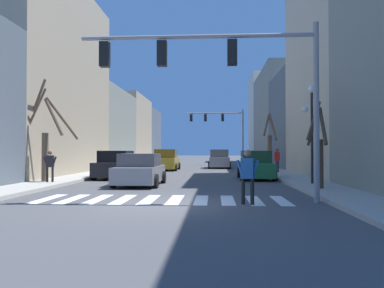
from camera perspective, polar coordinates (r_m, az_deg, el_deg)
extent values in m
plane|color=#4C4C4F|center=(11.85, -5.42, -9.22)|extent=(240.00, 240.00, 0.00)
cube|color=#ADA89E|center=(12.58, 25.27, -8.30)|extent=(2.12, 90.00, 0.15)
cube|color=tan|center=(28.48, -22.52, 9.15)|extent=(6.00, 14.50, 13.37)
cube|color=gray|center=(40.21, -14.40, 2.25)|extent=(6.00, 11.54, 7.93)
cube|color=tan|center=(51.08, -10.52, 2.08)|extent=(6.00, 11.04, 8.89)
cube|color=#515B66|center=(61.23, -8.17, 1.28)|extent=(6.00, 9.82, 8.28)
cube|color=#BCB299|center=(26.54, 22.85, 10.20)|extent=(6.00, 11.32, 13.64)
cube|color=#515B66|center=(36.04, 17.40, 3.24)|extent=(6.00, 9.34, 8.68)
cube|color=gray|center=(47.99, 13.88, 3.83)|extent=(6.00, 14.95, 11.47)
cube|color=beige|center=(59.60, 11.82, 3.81)|extent=(6.00, 8.51, 13.38)
cube|color=white|center=(14.19, -21.15, -7.78)|extent=(0.45, 2.60, 0.01)
cube|color=white|center=(13.84, -17.73, -7.97)|extent=(0.45, 2.60, 0.01)
cube|color=white|center=(13.55, -14.14, -8.14)|extent=(0.45, 2.60, 0.01)
cube|color=white|center=(13.31, -10.40, -8.29)|extent=(0.45, 2.60, 0.01)
cube|color=white|center=(13.12, -6.54, -8.40)|extent=(0.45, 2.60, 0.01)
cube|color=white|center=(13.00, -2.59, -8.48)|extent=(0.45, 2.60, 0.01)
cube|color=white|center=(12.94, 1.42, -8.51)|extent=(0.45, 2.60, 0.01)
cube|color=white|center=(12.94, 5.45, -8.51)|extent=(0.45, 2.60, 0.01)
cube|color=white|center=(13.00, 9.46, -8.46)|extent=(0.45, 2.60, 0.01)
cube|color=white|center=(13.12, 13.42, -8.38)|extent=(0.45, 2.60, 0.01)
cylinder|color=gray|center=(12.85, 18.43, 4.63)|extent=(0.18, 0.18, 5.89)
cylinder|color=gray|center=(12.94, 0.75, 16.04)|extent=(7.79, 0.14, 0.14)
cube|color=black|center=(12.79, 6.14, 13.69)|extent=(0.32, 0.28, 0.84)
cube|color=black|center=(12.89, -4.59, 13.57)|extent=(0.32, 0.28, 0.84)
cube|color=black|center=(13.30, -13.16, 13.14)|extent=(0.32, 0.28, 0.84)
cylinder|color=gray|center=(43.87, 7.76, 1.02)|extent=(0.18, 0.18, 6.50)
cylinder|color=gray|center=(43.94, 3.37, 4.73)|extent=(6.70, 0.14, 0.14)
cube|color=black|center=(43.90, 4.69, 4.02)|extent=(0.32, 0.28, 0.84)
cube|color=black|center=(43.90, 2.06, 4.02)|extent=(0.32, 0.28, 0.84)
cube|color=black|center=(43.97, -0.13, 4.01)|extent=(0.32, 0.28, 0.84)
cylinder|color=black|center=(18.51, 17.82, 0.87)|extent=(0.12, 0.12, 4.27)
sphere|color=white|center=(18.73, 17.78, 7.97)|extent=(0.36, 0.36, 0.36)
sphere|color=white|center=(18.52, 16.83, 5.10)|extent=(0.31, 0.31, 0.31)
sphere|color=white|center=(18.68, 18.75, 5.06)|extent=(0.31, 0.31, 0.31)
cube|color=gray|center=(36.58, 4.17, -2.70)|extent=(1.87, 4.59, 0.89)
cube|color=#464648|center=(36.56, 4.16, -1.42)|extent=(1.72, 2.39, 0.73)
cylinder|color=black|center=(38.01, 2.70, -3.09)|extent=(0.22, 0.64, 0.64)
cylinder|color=black|center=(38.04, 5.58, -3.09)|extent=(0.22, 0.64, 0.64)
cylinder|color=black|center=(35.17, 2.64, -3.26)|extent=(0.22, 0.64, 0.64)
cylinder|color=black|center=(35.19, 5.75, -3.25)|extent=(0.22, 0.64, 0.64)
cube|color=black|center=(23.29, -11.50, -3.71)|extent=(1.86, 4.21, 0.83)
cube|color=black|center=(23.27, -11.49, -1.85)|extent=(1.71, 2.19, 0.68)
cylinder|color=black|center=(24.81, -12.85, -4.16)|extent=(0.22, 0.64, 0.64)
cylinder|color=black|center=(24.35, -8.54, -4.24)|extent=(0.22, 0.64, 0.64)
cylinder|color=black|center=(22.32, -14.73, -4.51)|extent=(0.22, 0.64, 0.64)
cylinder|color=black|center=(21.81, -9.97, -4.61)|extent=(0.22, 0.64, 0.64)
cube|color=#A38423|center=(32.53, -3.95, -2.90)|extent=(1.92, 4.54, 0.90)
cube|color=#594813|center=(32.51, -3.95, -1.46)|extent=(1.76, 2.36, 0.74)
cylinder|color=black|center=(31.03, -2.49, -3.56)|extent=(0.22, 0.64, 0.64)
cylinder|color=black|center=(31.29, -6.06, -3.53)|extent=(0.22, 0.64, 0.64)
cylinder|color=black|center=(33.83, -2.00, -3.35)|extent=(0.22, 0.64, 0.64)
cylinder|color=black|center=(34.07, -5.28, -3.33)|extent=(0.22, 0.64, 0.64)
cube|color=gray|center=(18.42, -7.94, -4.55)|extent=(1.90, 4.18, 0.76)
cube|color=#464648|center=(18.39, -7.93, -2.41)|extent=(1.75, 2.17, 0.62)
cylinder|color=black|center=(16.99, -5.58, -5.64)|extent=(0.22, 0.64, 0.64)
cylinder|color=black|center=(17.40, -11.94, -5.52)|extent=(0.22, 0.64, 0.64)
cylinder|color=black|center=(19.55, -4.38, -5.04)|extent=(0.22, 0.64, 0.64)
cylinder|color=black|center=(19.91, -9.95, -4.95)|extent=(0.22, 0.64, 0.64)
cube|color=#236B38|center=(22.51, 9.68, -3.81)|extent=(1.74, 4.22, 0.83)
cube|color=#133A1E|center=(22.48, 9.67, -1.88)|extent=(1.61, 2.20, 0.68)
cylinder|color=black|center=(23.75, 7.20, -4.32)|extent=(0.22, 0.64, 0.64)
cylinder|color=black|center=(23.93, 11.46, -4.29)|extent=(0.22, 0.64, 0.64)
cylinder|color=black|center=(21.14, 7.67, -4.73)|extent=(0.22, 0.64, 0.64)
cylinder|color=black|center=(21.34, 12.45, -4.68)|extent=(0.22, 0.64, 0.64)
cube|color=#A38423|center=(49.52, -3.57, -2.31)|extent=(1.80, 4.24, 0.80)
cube|color=#594813|center=(49.51, -3.57, -1.47)|extent=(1.65, 2.20, 0.66)
cylinder|color=black|center=(50.95, -4.41, -2.57)|extent=(0.22, 0.64, 0.64)
cylinder|color=black|center=(50.73, -2.36, -2.57)|extent=(0.22, 0.64, 0.64)
cylinder|color=black|center=(48.35, -4.83, -2.65)|extent=(0.22, 0.64, 0.64)
cylinder|color=black|center=(48.12, -2.67, -2.66)|extent=(0.22, 0.64, 0.64)
cylinder|color=black|center=(11.91, 9.17, -7.19)|extent=(0.12, 0.12, 0.81)
cylinder|color=black|center=(11.98, 7.79, -7.16)|extent=(0.12, 0.12, 0.81)
cube|color=#235693|center=(11.89, 8.47, -3.69)|extent=(0.45, 0.34, 0.64)
sphere|color=#8C664C|center=(11.88, 8.46, -1.43)|extent=(0.23, 0.23, 0.23)
cylinder|color=#235693|center=(11.84, 9.55, -3.90)|extent=(0.29, 0.18, 0.62)
cylinder|color=#235693|center=(11.95, 7.40, -3.88)|extent=(0.29, 0.18, 0.62)
cylinder|color=#282D47|center=(27.32, 12.70, -3.37)|extent=(0.12, 0.12, 0.82)
cylinder|color=#282D47|center=(27.58, 12.98, -3.35)|extent=(0.12, 0.12, 0.82)
cube|color=red|center=(27.43, 12.84, -1.84)|extent=(0.42, 0.46, 0.64)
sphere|color=brown|center=(27.43, 12.83, -0.85)|extent=(0.23, 0.23, 0.23)
cylinder|color=red|center=(27.23, 12.62, -1.93)|extent=(0.24, 0.28, 0.62)
cylinder|color=red|center=(27.64, 13.05, -1.92)|extent=(0.24, 0.28, 0.62)
cylinder|color=black|center=(19.66, -20.48, -4.38)|extent=(0.11, 0.11, 0.73)
cylinder|color=black|center=(19.75, -21.20, -4.36)|extent=(0.11, 0.11, 0.73)
cube|color=black|center=(19.68, -20.83, -2.47)|extent=(0.37, 0.22, 0.58)
sphere|color=brown|center=(19.67, -20.82, -1.24)|extent=(0.21, 0.21, 0.21)
cylinder|color=black|center=(19.61, -20.26, -2.59)|extent=(0.25, 0.10, 0.56)
cylinder|color=black|center=(19.75, -21.38, -2.57)|extent=(0.25, 0.10, 0.56)
cylinder|color=brown|center=(30.34, 11.73, -1.31)|extent=(0.34, 0.34, 2.76)
cylinder|color=brown|center=(29.75, 11.28, 2.89)|extent=(0.75, 1.41, 1.86)
cylinder|color=brown|center=(29.74, 12.23, 2.65)|extent=(0.46, 1.54, 2.22)
cylinder|color=brown|center=(30.11, 12.20, 2.34)|extent=(0.56, 0.79, 1.87)
cylinder|color=brown|center=(20.23, -21.49, -1.86)|extent=(0.33, 0.33, 2.44)
cylinder|color=brown|center=(20.12, -20.31, 3.88)|extent=(1.04, 0.17, 1.91)
cylinder|color=brown|center=(20.98, -22.82, 5.19)|extent=(1.54, 0.86, 2.83)
cylinder|color=brown|center=(20.66, -19.14, 3.64)|extent=(1.25, 1.51, 2.18)
cylinder|color=brown|center=(20.54, -22.79, 4.58)|extent=(1.16, 0.14, 2.38)
cylinder|color=#473828|center=(16.25, 18.93, -2.87)|extent=(0.27, 0.27, 2.00)
cylinder|color=#473828|center=(15.94, 18.04, 3.43)|extent=(0.76, 0.68, 1.65)
cylinder|color=#473828|center=(16.83, 18.02, 2.48)|extent=(0.29, 1.30, 1.60)
cylinder|color=#473828|center=(15.91, 19.31, 2.62)|extent=(0.17, 0.90, 1.58)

